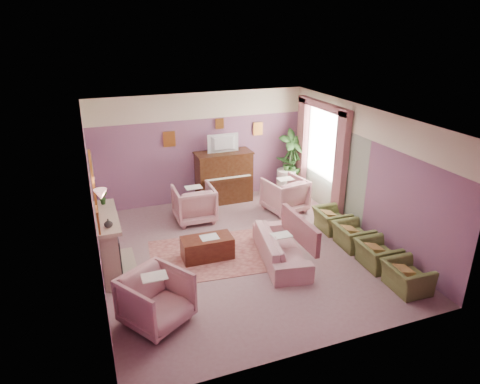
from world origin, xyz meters
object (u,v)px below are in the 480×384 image
object	(u,v)px
piano	(224,177)
sofa	(281,242)
floral_armchair_right	(285,193)
olive_chair_b	(378,251)
side_table	(286,182)
olive_chair_a	(407,273)
olive_chair_d	(332,217)
coffee_table	(207,248)
olive_chair_c	(353,232)
floral_armchair_left	(194,202)
floral_armchair_front	(156,297)
television	(224,142)

from	to	relation	value
piano	sofa	size ratio (longest dim) A/B	0.73
floral_armchair_right	sofa	bearing A→B (deg)	-117.62
olive_chair_b	side_table	size ratio (longest dim) A/B	1.09
olive_chair_a	piano	bearing A→B (deg)	109.44
olive_chair_d	coffee_table	bearing A→B (deg)	-175.99
floral_armchair_right	olive_chair_c	world-z (taller)	floral_armchair_right
olive_chair_a	olive_chair_b	world-z (taller)	same
sofa	floral_armchair_left	distance (m)	2.61
side_table	floral_armchair_front	bearing A→B (deg)	-135.89
floral_armchair_left	floral_armchair_right	size ratio (longest dim) A/B	1.00
floral_armchair_front	olive_chair_d	size ratio (longest dim) A/B	1.23
piano	television	distance (m)	0.95
floral_armchair_right	olive_chair_a	world-z (taller)	floral_armchair_right
floral_armchair_left	olive_chair_d	size ratio (longest dim) A/B	1.23
television	olive_chair_a	size ratio (longest dim) A/B	1.05
floral_armchair_left	olive_chair_b	bearing A→B (deg)	-49.33
piano	coffee_table	distance (m)	2.96
floral_armchair_front	olive_chair_b	bearing A→B (deg)	2.48
olive_chair_a	olive_chair_c	bearing A→B (deg)	90.00
coffee_table	sofa	distance (m)	1.47
olive_chair_a	sofa	bearing A→B (deg)	134.08
floral_armchair_front	olive_chair_a	size ratio (longest dim) A/B	1.23
floral_armchair_front	olive_chair_c	xyz separation A→B (m)	(4.26, 1.00, -0.14)
sofa	floral_armchair_front	size ratio (longest dim) A/B	2.02
floral_armchair_front	side_table	bearing A→B (deg)	44.11
piano	olive_chair_a	xyz separation A→B (m)	(1.73, -4.91, -0.32)
television	olive_chair_a	world-z (taller)	television
piano	olive_chair_c	distance (m)	3.71
coffee_table	olive_chair_d	xyz separation A→B (m)	(2.97, 0.21, 0.11)
olive_chair_b	olive_chair_a	bearing A→B (deg)	-90.00
floral_armchair_front	olive_chair_a	bearing A→B (deg)	-8.49
coffee_table	side_table	world-z (taller)	side_table
floral_armchair_front	sofa	bearing A→B (deg)	21.67
floral_armchair_left	olive_chair_a	bearing A→B (deg)	-55.60
olive_chair_b	olive_chair_c	xyz separation A→B (m)	(0.00, 0.82, 0.00)
olive_chair_d	sofa	bearing A→B (deg)	-154.40
television	olive_chair_c	size ratio (longest dim) A/B	1.05
olive_chair_b	olive_chair_c	distance (m)	0.82
coffee_table	floral_armchair_left	xyz separation A→B (m)	(0.21, 1.78, 0.25)
sofa	olive_chair_c	xyz separation A→B (m)	(1.63, -0.04, -0.05)
television	coffee_table	size ratio (longest dim) A/B	0.80
olive_chair_d	side_table	world-z (taller)	side_table
floral_armchair_left	piano	bearing A→B (deg)	40.35
floral_armchair_front	olive_chair_b	world-z (taller)	floral_armchair_front
piano	side_table	world-z (taller)	piano
coffee_table	floral_armchair_front	size ratio (longest dim) A/B	1.06
floral_armchair_right	side_table	xyz separation A→B (m)	(0.51, 0.96, -0.12)
coffee_table	olive_chair_d	distance (m)	2.98
olive_chair_a	television	bearing A→B (deg)	109.63
floral_armchair_front	olive_chair_d	xyz separation A→B (m)	(4.26, 1.82, -0.14)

